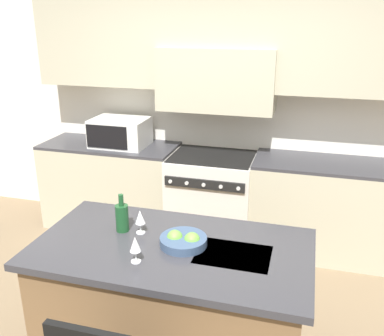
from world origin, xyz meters
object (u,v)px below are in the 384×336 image
wine_bottle (122,217)px  wine_glass_near (135,245)px  microwave (120,132)px  fruit_bowl (183,240)px  range_stove (212,198)px  wine_glass_far (140,218)px

wine_bottle → wine_glass_near: 0.40m
microwave → fruit_bowl: microwave is taller
wine_bottle → fruit_bowl: 0.45m
range_stove → wine_glass_far: 1.74m
wine_bottle → wine_glass_near: wine_bottle is taller
range_stove → microwave: 1.18m
range_stove → wine_glass_far: (-0.10, -1.65, 0.55)m
wine_glass_near → wine_glass_far: size_ratio=1.00×
microwave → wine_glass_near: 2.24m
wine_glass_far → fruit_bowl: wine_glass_far is taller
microwave → wine_glass_near: size_ratio=3.52×
range_stove → fruit_bowl: bearing=-82.9°
microwave → wine_bottle: bearing=-65.1°
range_stove → microwave: (-1.00, 0.02, 0.62)m
wine_glass_near → wine_glass_far: 0.35m
wine_bottle → fruit_bowl: bearing=-9.4°
range_stove → microwave: size_ratio=1.62×
microwave → wine_bottle: microwave is taller
range_stove → wine_glass_near: bearing=-89.8°
range_stove → wine_bottle: (-0.22, -1.65, 0.53)m
wine_bottle → wine_glass_far: 0.13m
wine_glass_near → fruit_bowl: bearing=51.2°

